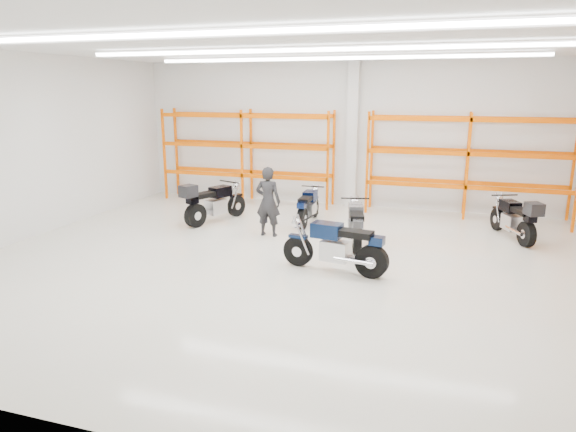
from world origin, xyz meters
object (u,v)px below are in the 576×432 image
(motorcycle_back_c, at_px, (356,225))
(motorcycle_back_b, at_px, (308,208))
(structural_column, at_px, (353,135))
(motorcycle_main, at_px, (339,248))
(motorcycle_back_d, at_px, (516,219))
(motorcycle_back_a, at_px, (211,203))
(standing_man, at_px, (268,202))

(motorcycle_back_c, bearing_deg, motorcycle_back_b, 135.39)
(motorcycle_back_b, relative_size, structural_column, 0.44)
(motorcycle_main, bearing_deg, motorcycle_back_d, 44.32)
(motorcycle_back_a, bearing_deg, structural_column, 44.81)
(standing_man, bearing_deg, motorcycle_back_b, -113.72)
(motorcycle_back_d, xyz_separation_m, structural_column, (-4.57, 2.52, 1.72))
(motorcycle_back_b, relative_size, motorcycle_back_d, 0.95)
(motorcycle_back_a, height_order, motorcycle_back_b, motorcycle_back_a)
(motorcycle_back_d, distance_m, structural_column, 5.49)
(standing_man, bearing_deg, motorcycle_back_d, -165.98)
(motorcycle_back_b, bearing_deg, motorcycle_back_d, 0.13)
(motorcycle_back_c, relative_size, structural_column, 0.46)
(motorcycle_back_c, xyz_separation_m, structural_column, (-0.90, 4.13, 1.77))
(motorcycle_back_d, height_order, structural_column, structural_column)
(motorcycle_back_b, xyz_separation_m, motorcycle_back_c, (1.62, -1.60, 0.03))
(motorcycle_main, relative_size, motorcycle_back_a, 1.02)
(motorcycle_back_d, height_order, standing_man, standing_man)
(motorcycle_back_b, distance_m, standing_man, 1.64)
(motorcycle_back_a, xyz_separation_m, structural_column, (3.29, 3.27, 1.69))
(motorcycle_back_a, bearing_deg, motorcycle_back_b, 16.03)
(motorcycle_back_b, xyz_separation_m, standing_man, (-0.64, -1.44, 0.43))
(motorcycle_main, bearing_deg, structural_column, 98.53)
(motorcycle_main, distance_m, motorcycle_back_c, 1.96)
(motorcycle_back_c, xyz_separation_m, motorcycle_back_d, (3.67, 1.61, 0.04))
(structural_column, bearing_deg, motorcycle_back_b, -105.86)
(motorcycle_back_a, xyz_separation_m, standing_man, (1.93, -0.70, 0.32))
(standing_man, distance_m, structural_column, 4.42)
(motorcycle_back_c, bearing_deg, motorcycle_back_a, 168.46)
(motorcycle_main, relative_size, motorcycle_back_c, 1.08)
(motorcycle_main, distance_m, motorcycle_back_a, 5.06)
(motorcycle_back_d, bearing_deg, motorcycle_main, -135.68)
(structural_column, bearing_deg, motorcycle_main, -81.47)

